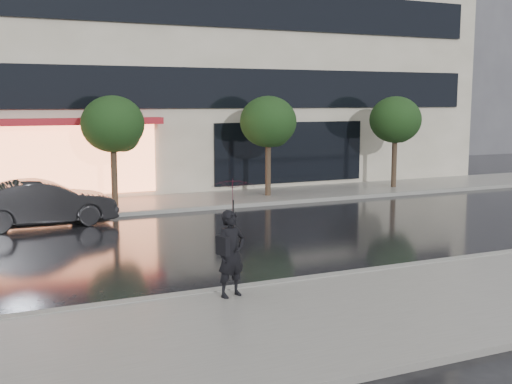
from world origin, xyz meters
TOP-DOWN VIEW (x-y plane):
  - ground at (0.00, 0.00)m, footprint 120.00×120.00m
  - sidewalk_near at (0.00, -3.25)m, footprint 60.00×4.50m
  - sidewalk_far at (0.00, 10.25)m, footprint 60.00×3.50m
  - curb_near at (0.00, -1.00)m, footprint 60.00×0.25m
  - curb_far at (0.00, 8.50)m, footprint 60.00×0.25m
  - bg_building_right at (26.00, 28.00)m, footprint 12.00×12.00m
  - tree_mid_west at (-2.94, 10.03)m, footprint 2.20×2.20m
  - tree_mid_east at (3.06, 10.03)m, footprint 2.20×2.20m
  - tree_far_east at (9.06, 10.03)m, footprint 2.20×2.20m
  - parked_car at (-5.66, 7.82)m, footprint 4.36×1.69m
  - pedestrian_with_umbrella at (-3.26, -1.49)m, footprint 1.03×1.04m

SIDE VIEW (x-z plane):
  - ground at x=0.00m, z-range 0.00..0.00m
  - sidewalk_near at x=0.00m, z-range 0.00..0.12m
  - sidewalk_far at x=0.00m, z-range 0.00..0.12m
  - curb_near at x=0.00m, z-range 0.00..0.14m
  - curb_far at x=0.00m, z-range 0.00..0.14m
  - parked_car at x=-5.66m, z-range 0.00..1.42m
  - pedestrian_with_umbrella at x=-3.26m, z-range 0.42..2.67m
  - tree_mid_west at x=-2.94m, z-range 0.93..4.92m
  - tree_mid_east at x=3.06m, z-range 0.93..4.92m
  - tree_far_east at x=9.06m, z-range 0.93..4.92m
  - bg_building_right at x=26.00m, z-range 0.00..16.00m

